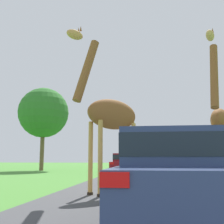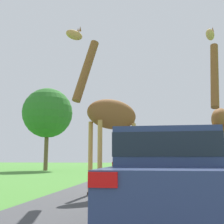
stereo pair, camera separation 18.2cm
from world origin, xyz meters
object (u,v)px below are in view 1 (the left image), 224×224
(giraffe_near_road, at_px, (109,114))
(car_queue_left, at_px, (125,163))
(car_queue_right, at_px, (162,163))
(tree_centre_back, at_px, (44,113))
(giraffe_companion, at_px, (220,124))
(car_lead_maroon, at_px, (170,174))

(giraffe_near_road, height_order, car_queue_left, giraffe_near_road)
(car_queue_right, xyz_separation_m, tree_centre_back, (-11.20, -1.82, 4.76))
(giraffe_companion, relative_size, car_queue_right, 1.13)
(car_lead_maroon, bearing_deg, giraffe_companion, 66.37)
(car_lead_maroon, xyz_separation_m, car_queue_left, (-2.07, 15.93, -0.05))
(car_lead_maroon, bearing_deg, car_queue_right, 87.73)
(giraffe_near_road, xyz_separation_m, tree_centre_back, (-8.73, 16.71, 2.93))
(car_queue_right, bearing_deg, car_lead_maroon, -92.27)
(giraffe_companion, xyz_separation_m, car_queue_left, (-4.13, 11.22, -1.47))
(giraffe_companion, height_order, tree_centre_back, tree_centre_back)
(car_lead_maroon, xyz_separation_m, car_queue_right, (0.88, 22.30, -0.14))
(car_queue_right, bearing_deg, tree_centre_back, -170.79)
(giraffe_near_road, height_order, tree_centre_back, tree_centre_back)
(giraffe_companion, bearing_deg, tree_centre_back, -32.88)
(giraffe_companion, bearing_deg, car_lead_maroon, 85.38)
(car_queue_left, bearing_deg, giraffe_near_road, -87.71)
(car_lead_maroon, distance_m, car_queue_right, 22.32)
(giraffe_companion, distance_m, tree_centre_back, 20.30)
(car_lead_maroon, relative_size, tree_centre_back, 0.54)
(car_lead_maroon, height_order, car_queue_right, car_lead_maroon)
(giraffe_near_road, bearing_deg, car_queue_right, -53.91)
(giraffe_near_road, xyz_separation_m, giraffe_companion, (3.65, 0.94, -0.27))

